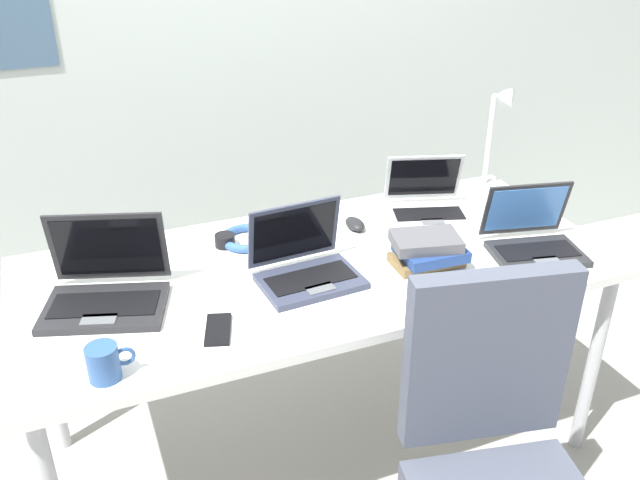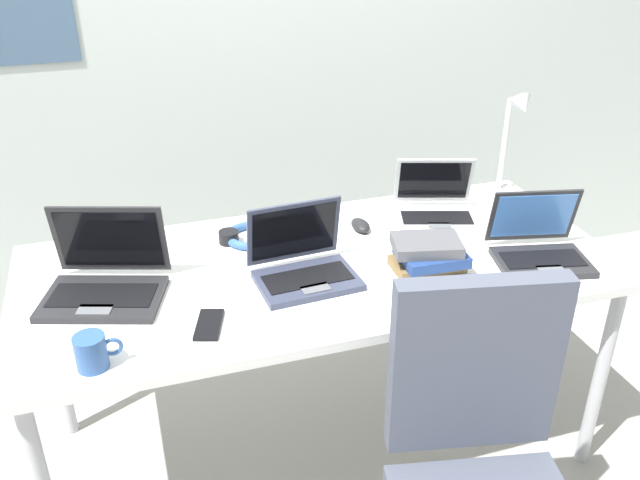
{
  "view_description": "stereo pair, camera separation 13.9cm",
  "coord_description": "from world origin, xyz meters",
  "px_view_note": "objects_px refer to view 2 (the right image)",
  "views": [
    {
      "loc": [
        -0.68,
        -1.67,
        1.77
      ],
      "look_at": [
        0.0,
        0.0,
        0.82
      ],
      "focal_mm": 38.13,
      "sensor_mm": 36.0,
      "label": 1
    },
    {
      "loc": [
        -0.55,
        -1.71,
        1.77
      ],
      "look_at": [
        0.0,
        0.0,
        0.82
      ],
      "focal_mm": 38.13,
      "sensor_mm": 36.0,
      "label": 2
    }
  ],
  "objects_px": {
    "laptop_front_left": "(303,265)",
    "computer_mouse": "(360,225)",
    "desk_lamp": "(510,145)",
    "laptop_center": "(105,280)",
    "book_stack": "(428,254)",
    "coffee_mug": "(92,352)",
    "headphones": "(252,235)",
    "cell_phone": "(209,325)",
    "laptop_near_mouse": "(539,247)",
    "laptop_front_right": "(436,208)"
  },
  "relations": [
    {
      "from": "laptop_front_left",
      "to": "computer_mouse",
      "type": "relative_size",
      "value": 3.13
    },
    {
      "from": "desk_lamp",
      "to": "laptop_center",
      "type": "bearing_deg",
      "value": -169.59
    },
    {
      "from": "book_stack",
      "to": "coffee_mug",
      "type": "bearing_deg",
      "value": -169.07
    },
    {
      "from": "headphones",
      "to": "desk_lamp",
      "type": "bearing_deg",
      "value": 3.48
    },
    {
      "from": "computer_mouse",
      "to": "headphones",
      "type": "height_order",
      "value": "headphones"
    },
    {
      "from": "headphones",
      "to": "coffee_mug",
      "type": "bearing_deg",
      "value": -133.4
    },
    {
      "from": "computer_mouse",
      "to": "cell_phone",
      "type": "distance_m",
      "value": 0.7
    },
    {
      "from": "laptop_near_mouse",
      "to": "book_stack",
      "type": "xyz_separation_m",
      "value": [
        -0.35,
        0.05,
        0.01
      ]
    },
    {
      "from": "computer_mouse",
      "to": "book_stack",
      "type": "height_order",
      "value": "book_stack"
    },
    {
      "from": "laptop_center",
      "to": "computer_mouse",
      "type": "bearing_deg",
      "value": 11.01
    },
    {
      "from": "laptop_front_left",
      "to": "computer_mouse",
      "type": "height_order",
      "value": "laptop_front_left"
    },
    {
      "from": "computer_mouse",
      "to": "headphones",
      "type": "relative_size",
      "value": 0.45
    },
    {
      "from": "laptop_near_mouse",
      "to": "laptop_front_right",
      "type": "height_order",
      "value": "laptop_near_mouse"
    },
    {
      "from": "laptop_front_right",
      "to": "book_stack",
      "type": "height_order",
      "value": "laptop_front_right"
    },
    {
      "from": "desk_lamp",
      "to": "coffee_mug",
      "type": "bearing_deg",
      "value": -158.08
    },
    {
      "from": "headphones",
      "to": "coffee_mug",
      "type": "relative_size",
      "value": 1.89
    },
    {
      "from": "laptop_near_mouse",
      "to": "coffee_mug",
      "type": "bearing_deg",
      "value": -174.17
    },
    {
      "from": "laptop_front_left",
      "to": "desk_lamp",
      "type": "bearing_deg",
      "value": 21.55
    },
    {
      "from": "laptop_near_mouse",
      "to": "coffee_mug",
      "type": "xyz_separation_m",
      "value": [
        -1.31,
        -0.13,
        0.0
      ]
    },
    {
      "from": "laptop_near_mouse",
      "to": "computer_mouse",
      "type": "distance_m",
      "value": 0.57
    },
    {
      "from": "desk_lamp",
      "to": "computer_mouse",
      "type": "relative_size",
      "value": 4.17
    },
    {
      "from": "laptop_center",
      "to": "laptop_front_right",
      "type": "relative_size",
      "value": 1.17
    },
    {
      "from": "laptop_front_left",
      "to": "book_stack",
      "type": "bearing_deg",
      "value": -9.06
    },
    {
      "from": "headphones",
      "to": "book_stack",
      "type": "distance_m",
      "value": 0.58
    },
    {
      "from": "coffee_mug",
      "to": "cell_phone",
      "type": "bearing_deg",
      "value": 16.38
    },
    {
      "from": "computer_mouse",
      "to": "laptop_front_left",
      "type": "bearing_deg",
      "value": -139.97
    },
    {
      "from": "laptop_front_right",
      "to": "headphones",
      "type": "distance_m",
      "value": 0.64
    },
    {
      "from": "cell_phone",
      "to": "book_stack",
      "type": "bearing_deg",
      "value": 26.15
    },
    {
      "from": "desk_lamp",
      "to": "laptop_front_right",
      "type": "xyz_separation_m",
      "value": [
        -0.33,
        -0.1,
        -0.16
      ]
    },
    {
      "from": "laptop_front_left",
      "to": "computer_mouse",
      "type": "bearing_deg",
      "value": 41.97
    },
    {
      "from": "laptop_near_mouse",
      "to": "cell_phone",
      "type": "bearing_deg",
      "value": -177.26
    },
    {
      "from": "headphones",
      "to": "computer_mouse",
      "type": "bearing_deg",
      "value": -6.82
    },
    {
      "from": "laptop_center",
      "to": "book_stack",
      "type": "xyz_separation_m",
      "value": [
        0.92,
        -0.14,
        0.0
      ]
    },
    {
      "from": "laptop_front_right",
      "to": "laptop_front_left",
      "type": "bearing_deg",
      "value": -155.82
    },
    {
      "from": "laptop_front_left",
      "to": "laptop_near_mouse",
      "type": "height_order",
      "value": "laptop_front_left"
    },
    {
      "from": "laptop_near_mouse",
      "to": "headphones",
      "type": "relative_size",
      "value": 1.49
    },
    {
      "from": "laptop_center",
      "to": "coffee_mug",
      "type": "bearing_deg",
      "value": -97.25
    },
    {
      "from": "cell_phone",
      "to": "laptop_near_mouse",
      "type": "bearing_deg",
      "value": 20.36
    },
    {
      "from": "desk_lamp",
      "to": "computer_mouse",
      "type": "bearing_deg",
      "value": -170.41
    },
    {
      "from": "laptop_near_mouse",
      "to": "laptop_front_right",
      "type": "bearing_deg",
      "value": 115.97
    },
    {
      "from": "laptop_center",
      "to": "headphones",
      "type": "height_order",
      "value": "laptop_center"
    },
    {
      "from": "book_stack",
      "to": "coffee_mug",
      "type": "xyz_separation_m",
      "value": [
        -0.96,
        -0.19,
        -0.0
      ]
    },
    {
      "from": "laptop_center",
      "to": "laptop_front_left",
      "type": "height_order",
      "value": "laptop_center"
    },
    {
      "from": "laptop_near_mouse",
      "to": "headphones",
      "type": "height_order",
      "value": "laptop_near_mouse"
    },
    {
      "from": "laptop_front_right",
      "to": "laptop_center",
      "type": "bearing_deg",
      "value": -171.6
    },
    {
      "from": "desk_lamp",
      "to": "laptop_near_mouse",
      "type": "height_order",
      "value": "desk_lamp"
    },
    {
      "from": "laptop_center",
      "to": "laptop_front_left",
      "type": "xyz_separation_m",
      "value": [
        0.55,
        -0.08,
        -0.0
      ]
    },
    {
      "from": "laptop_front_right",
      "to": "book_stack",
      "type": "xyz_separation_m",
      "value": [
        -0.17,
        -0.3,
        0.01
      ]
    },
    {
      "from": "computer_mouse",
      "to": "laptop_front_right",
      "type": "bearing_deg",
      "value": -1.49
    },
    {
      "from": "headphones",
      "to": "laptop_front_left",
      "type": "bearing_deg",
      "value": -72.34
    }
  ]
}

